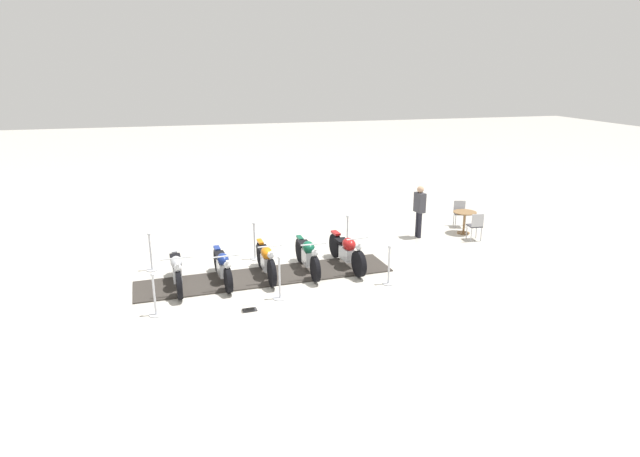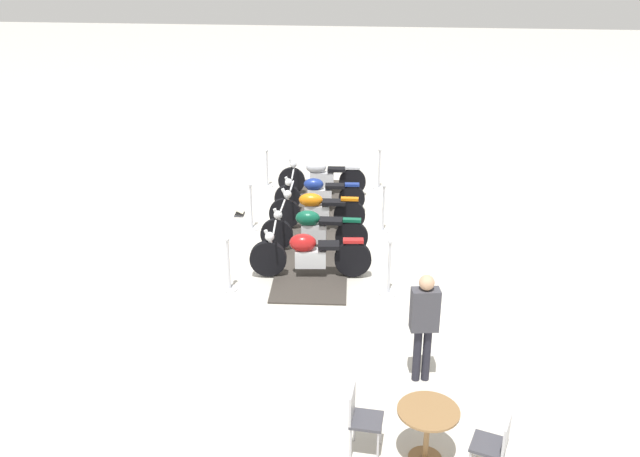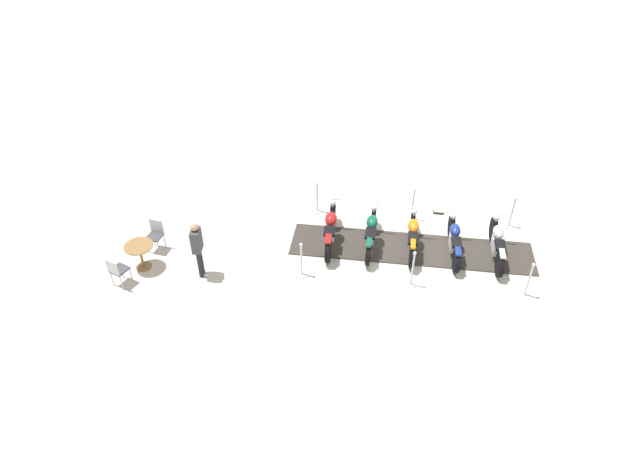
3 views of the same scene
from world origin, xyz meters
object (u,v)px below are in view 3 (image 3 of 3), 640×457
object	(u,v)px
stanchion_left_front	(527,285)
cafe_table	(140,251)
stanchion_right_rear	(317,201)
cafe_chair_near_table	(117,270)
stanchion_right_mid	(412,209)
info_placard	(438,211)
motorcycle_maroon	(331,228)
stanchion_left_rear	(302,265)
stanchion_left_mid	(412,273)
bystander_person	(197,245)
motorcycle_forest	(371,231)
motorcycle_navy	(454,239)
motorcycle_copper	(413,234)
motorcycle_chrome	(497,242)
cafe_chair_across_table	(155,233)
stanchion_right_front	(511,217)

from	to	relation	value
stanchion_left_front	cafe_table	xyz separation A→B (m)	(10.05, 0.90, 0.20)
stanchion_right_rear	cafe_chair_near_table	bearing A→B (deg)	44.35
stanchion_right_mid	info_placard	world-z (taller)	stanchion_right_mid
motorcycle_maroon	stanchion_right_rear	bearing A→B (deg)	19.92
motorcycle_maroon	stanchion_left_rear	xyz separation A→B (m)	(0.49, 1.54, -0.17)
stanchion_left_mid	bystander_person	world-z (taller)	bystander_person
stanchion_right_rear	cafe_table	xyz separation A→B (m)	(4.10, 3.48, 0.20)
motorcycle_forest	stanchion_right_rear	world-z (taller)	stanchion_right_rear
cafe_chair_near_table	cafe_table	bearing A→B (deg)	-0.00
stanchion_left_mid	motorcycle_navy	bearing A→B (deg)	-123.77
motorcycle_navy	stanchion_left_mid	world-z (taller)	stanchion_left_mid
motorcycle_navy	motorcycle_copper	world-z (taller)	motorcycle_copper
motorcycle_chrome	cafe_table	xyz separation A→B (m)	(9.37, 2.37, 0.07)
bystander_person	stanchion_left_mid	bearing A→B (deg)	-2.14
info_placard	cafe_chair_near_table	size ratio (longest dim) A/B	0.37
motorcycle_chrome	stanchion_right_mid	xyz separation A→B (m)	(2.38, -1.29, -0.15)
stanchion_left_mid	cafe_chair_across_table	distance (m)	7.11
info_placard	stanchion_left_mid	bearing A→B (deg)	-103.83
stanchion_left_front	cafe_chair_across_table	xyz separation A→B (m)	(9.99, 0.08, 0.17)
stanchion_right_rear	info_placard	distance (m)	3.75
motorcycle_navy	cafe_chair_across_table	distance (m)	8.29
stanchion_left_rear	bystander_person	size ratio (longest dim) A/B	0.63
cafe_chair_near_table	bystander_person	distance (m)	2.15
stanchion_left_rear	motorcycle_copper	bearing A→B (deg)	-148.96
motorcycle_copper	motorcycle_maroon	distance (m)	2.30
info_placard	bystander_person	world-z (taller)	bystander_person
stanchion_right_mid	bystander_person	size ratio (longest dim) A/B	0.64
cafe_chair_across_table	motorcycle_chrome	bearing A→B (deg)	103.88
motorcycle_forest	cafe_chair_across_table	xyz separation A→B (m)	(5.87, 1.33, 0.03)
stanchion_right_front	stanchion_left_front	bearing A→B (deg)	93.56
cafe_table	stanchion_left_mid	bearing A→B (deg)	-174.26
stanchion_left_front	stanchion_right_front	distance (m)	2.95
motorcycle_navy	stanchion_left_front	xyz separation A→B (m)	(-1.83, 1.39, -0.09)
motorcycle_copper	stanchion_left_front	world-z (taller)	stanchion_left_front
cafe_chair_near_table	motorcycle_forest	bearing A→B (deg)	-46.63
stanchion_right_front	cafe_table	xyz separation A→B (m)	(9.87, 3.84, 0.22)
motorcycle_forest	info_placard	xyz separation A→B (m)	(-1.86, -1.98, -0.45)
motorcycle_forest	bystander_person	size ratio (longest dim) A/B	1.30
motorcycle_forest	cafe_table	distance (m)	6.31
stanchion_left_rear	cafe_chair_across_table	xyz separation A→B (m)	(4.22, -0.28, 0.21)
stanchion_left_rear	cafe_table	size ratio (longest dim) A/B	1.42
motorcycle_navy	stanchion_left_rear	bearing A→B (deg)	108.77
stanchion_right_front	cafe_chair_across_table	xyz separation A→B (m)	(9.80, 3.02, 0.19)
stanchion_right_rear	bystander_person	xyz separation A→B (m)	(2.43, 3.46, 0.66)
motorcycle_maroon	stanchion_left_front	distance (m)	5.40
motorcycle_chrome	stanchion_right_front	xyz separation A→B (m)	(-0.50, -1.47, -0.15)
stanchion_left_mid	motorcycle_copper	bearing A→B (deg)	-86.46
motorcycle_maroon	stanchion_right_rear	size ratio (longest dim) A/B	2.19
motorcycle_copper	bystander_person	world-z (taller)	bystander_person
motorcycle_forest	stanchion_right_mid	world-z (taller)	stanchion_right_mid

